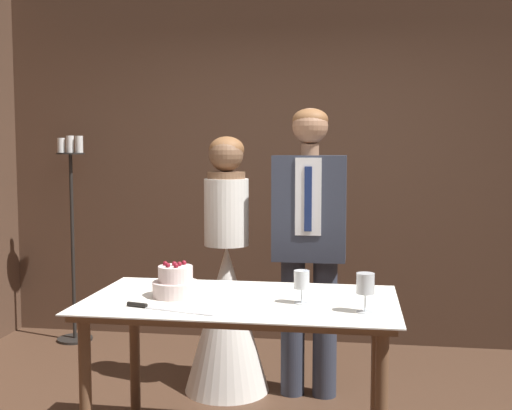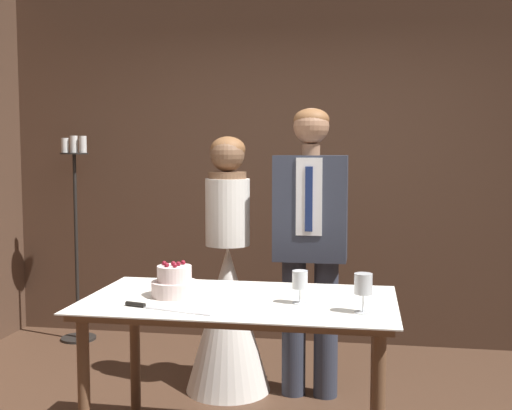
{
  "view_description": "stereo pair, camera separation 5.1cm",
  "coord_description": "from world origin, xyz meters",
  "px_view_note": "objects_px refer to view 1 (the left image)",
  "views": [
    {
      "loc": [
        0.49,
        -3.03,
        1.54
      ],
      "look_at": [
        -0.05,
        0.44,
        1.24
      ],
      "focal_mm": 45.0,
      "sensor_mm": 36.0,
      "label": 1
    },
    {
      "loc": [
        0.54,
        -3.02,
        1.54
      ],
      "look_at": [
        -0.05,
        0.44,
        1.24
      ],
      "focal_mm": 45.0,
      "sensor_mm": 36.0,
      "label": 2
    }
  ],
  "objects_px": {
    "wine_glass_middle": "(302,281)",
    "groom": "(309,233)",
    "cake_knife": "(153,307)",
    "wine_glass_near": "(365,286)",
    "bride": "(227,298)",
    "tiered_cake": "(176,283)",
    "candle_stand": "(73,237)",
    "cake_table": "(241,317)"
  },
  "relations": [
    {
      "from": "cake_table",
      "to": "tiered_cake",
      "type": "xyz_separation_m",
      "value": [
        -0.33,
        -0.0,
        0.16
      ]
    },
    {
      "from": "cake_table",
      "to": "wine_glass_near",
      "type": "bearing_deg",
      "value": -16.11
    },
    {
      "from": "cake_table",
      "to": "cake_knife",
      "type": "height_order",
      "value": "cake_knife"
    },
    {
      "from": "groom",
      "to": "cake_table",
      "type": "bearing_deg",
      "value": -105.61
    },
    {
      "from": "cake_table",
      "to": "groom",
      "type": "height_order",
      "value": "groom"
    },
    {
      "from": "groom",
      "to": "candle_stand",
      "type": "height_order",
      "value": "groom"
    },
    {
      "from": "tiered_cake",
      "to": "groom",
      "type": "relative_size",
      "value": 0.13
    },
    {
      "from": "cake_table",
      "to": "groom",
      "type": "bearing_deg",
      "value": 74.39
    },
    {
      "from": "bride",
      "to": "candle_stand",
      "type": "bearing_deg",
      "value": 148.87
    },
    {
      "from": "wine_glass_near",
      "to": "groom",
      "type": "height_order",
      "value": "groom"
    },
    {
      "from": "groom",
      "to": "cake_knife",
      "type": "bearing_deg",
      "value": -117.55
    },
    {
      "from": "tiered_cake",
      "to": "cake_table",
      "type": "bearing_deg",
      "value": 0.01
    },
    {
      "from": "wine_glass_middle",
      "to": "bride",
      "type": "bearing_deg",
      "value": 119.61
    },
    {
      "from": "tiered_cake",
      "to": "groom",
      "type": "bearing_deg",
      "value": 57.85
    },
    {
      "from": "cake_table",
      "to": "wine_glass_middle",
      "type": "height_order",
      "value": "wine_glass_middle"
    },
    {
      "from": "bride",
      "to": "cake_knife",
      "type": "bearing_deg",
      "value": -94.71
    },
    {
      "from": "tiered_cake",
      "to": "candle_stand",
      "type": "xyz_separation_m",
      "value": [
        -1.37,
        1.8,
        -0.04
      ]
    },
    {
      "from": "wine_glass_near",
      "to": "candle_stand",
      "type": "xyz_separation_m",
      "value": [
        -2.28,
        1.97,
        -0.1
      ]
    },
    {
      "from": "wine_glass_near",
      "to": "groom",
      "type": "xyz_separation_m",
      "value": [
        -0.33,
        1.1,
        0.08
      ]
    },
    {
      "from": "cake_table",
      "to": "groom",
      "type": "xyz_separation_m",
      "value": [
        0.26,
        0.94,
        0.3
      ]
    },
    {
      "from": "bride",
      "to": "groom",
      "type": "relative_size",
      "value": 0.91
    },
    {
      "from": "cake_knife",
      "to": "bride",
      "type": "bearing_deg",
      "value": 99.79
    },
    {
      "from": "bride",
      "to": "candle_stand",
      "type": "xyz_separation_m",
      "value": [
        -1.43,
        0.87,
        0.24
      ]
    },
    {
      "from": "tiered_cake",
      "to": "groom",
      "type": "height_order",
      "value": "groom"
    },
    {
      "from": "cake_knife",
      "to": "wine_glass_near",
      "type": "xyz_separation_m",
      "value": [
        0.95,
        0.08,
        0.11
      ]
    },
    {
      "from": "cake_table",
      "to": "wine_glass_near",
      "type": "xyz_separation_m",
      "value": [
        0.59,
        -0.17,
        0.21
      ]
    },
    {
      "from": "wine_glass_middle",
      "to": "cake_knife",
      "type": "bearing_deg",
      "value": -162.25
    },
    {
      "from": "cake_table",
      "to": "wine_glass_near",
      "type": "height_order",
      "value": "wine_glass_near"
    },
    {
      "from": "cake_table",
      "to": "cake_knife",
      "type": "xyz_separation_m",
      "value": [
        -0.36,
        -0.25,
        0.1
      ]
    },
    {
      "from": "wine_glass_near",
      "to": "bride",
      "type": "height_order",
      "value": "bride"
    },
    {
      "from": "cake_knife",
      "to": "tiered_cake",
      "type": "bearing_deg",
      "value": 97.13
    },
    {
      "from": "cake_table",
      "to": "wine_glass_middle",
      "type": "relative_size",
      "value": 9.61
    },
    {
      "from": "wine_glass_middle",
      "to": "candle_stand",
      "type": "bearing_deg",
      "value": 137.15
    },
    {
      "from": "bride",
      "to": "wine_glass_near",
      "type": "bearing_deg",
      "value": -52.47
    },
    {
      "from": "wine_glass_middle",
      "to": "groom",
      "type": "relative_size",
      "value": 0.09
    },
    {
      "from": "wine_glass_near",
      "to": "groom",
      "type": "relative_size",
      "value": 0.1
    },
    {
      "from": "cake_table",
      "to": "wine_glass_middle",
      "type": "xyz_separation_m",
      "value": [
        0.3,
        -0.04,
        0.2
      ]
    },
    {
      "from": "tiered_cake",
      "to": "candle_stand",
      "type": "height_order",
      "value": "candle_stand"
    },
    {
      "from": "cake_knife",
      "to": "bride",
      "type": "relative_size",
      "value": 0.27
    },
    {
      "from": "cake_table",
      "to": "bride",
      "type": "distance_m",
      "value": 0.98
    },
    {
      "from": "wine_glass_middle",
      "to": "bride",
      "type": "distance_m",
      "value": 1.17
    },
    {
      "from": "bride",
      "to": "tiered_cake",
      "type": "bearing_deg",
      "value": -93.98
    }
  ]
}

